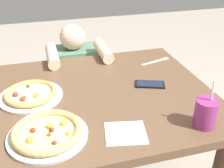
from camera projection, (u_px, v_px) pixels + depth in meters
dining_table at (99, 112)px, 1.39m from camera, size 1.11×0.94×0.75m
pizza_near at (48, 133)px, 1.04m from camera, size 0.31×0.31×0.04m
pizza_far at (31, 94)px, 1.30m from camera, size 0.30×0.30×0.04m
drink_cup_colored at (205, 113)px, 1.09m from camera, size 0.09×0.09×0.21m
paper_napkin at (126, 133)px, 1.07m from camera, size 0.18×0.17×0.00m
fork at (156, 61)px, 1.67m from camera, size 0.20×0.07×0.00m
cell_phone at (150, 84)px, 1.41m from camera, size 0.17×0.12×0.01m
diner_seated at (76, 87)px, 2.06m from camera, size 0.39×0.51×0.90m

